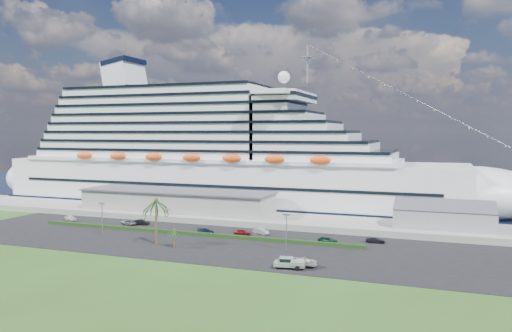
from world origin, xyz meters
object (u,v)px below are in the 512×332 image
at_px(pickup_truck, 289,263).
at_px(boat_trailer, 304,261).
at_px(parked_car_3, 206,231).
at_px(cruise_ship, 219,159).

bearing_deg(pickup_truck, boat_trailer, 41.12).
bearing_deg(pickup_truck, parked_car_3, 140.46).
bearing_deg(pickup_truck, cruise_ship, 123.77).
bearing_deg(parked_car_3, boat_trailer, -130.32).
xyz_separation_m(cruise_ship, pickup_truck, (45.95, -68.73, -15.42)).
relative_size(cruise_ship, pickup_truck, 30.61).
height_order(cruise_ship, parked_car_3, cruise_ship).
height_order(parked_car_3, pickup_truck, pickup_truck).
distance_m(pickup_truck, boat_trailer, 3.08).
xyz_separation_m(parked_car_3, pickup_truck, (29.56, -24.40, 0.54)).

